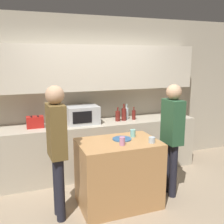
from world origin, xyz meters
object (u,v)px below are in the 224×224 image
at_px(toaster, 35,122).
at_px(bottle_2, 127,113).
at_px(microwave, 83,115).
at_px(bottle_3, 134,115).
at_px(bottle_0, 118,116).
at_px(potted_plant, 172,106).
at_px(plate_on_island, 122,139).
at_px(cup_0, 152,140).
at_px(cup_1, 133,133).
at_px(person_left, 172,131).
at_px(bottle_1, 124,114).
at_px(cup_2, 122,141).
at_px(person_center, 57,142).

height_order(toaster, bottle_2, bottle_2).
bearing_deg(microwave, bottle_3, -1.94).
height_order(microwave, bottle_0, microwave).
height_order(potted_plant, plate_on_island, potted_plant).
distance_m(bottle_0, bottle_3, 0.31).
bearing_deg(toaster, cup_0, -43.30).
xyz_separation_m(cup_1, person_left, (0.55, -0.14, 0.02)).
relative_size(potted_plant, person_left, 0.24).
xyz_separation_m(bottle_2, cup_1, (-0.33, -1.00, -0.06)).
bearing_deg(bottle_1, cup_2, -113.57).
relative_size(microwave, person_left, 0.32).
distance_m(bottle_2, cup_1, 1.05).
relative_size(plate_on_island, cup_0, 3.03).
height_order(bottle_0, bottle_1, bottle_1).
bearing_deg(bottle_3, bottle_1, -179.55).
relative_size(toaster, cup_1, 2.50).
bearing_deg(cup_1, bottle_3, 64.53).
distance_m(bottle_3, cup_1, 1.03).
distance_m(microwave, person_left, 1.51).
height_order(plate_on_island, person_left, person_left).
xyz_separation_m(person_left, person_center, (-1.63, -0.02, 0.03)).
xyz_separation_m(toaster, plate_on_island, (1.06, -1.03, -0.09)).
height_order(toaster, bottle_1, bottle_1).
bearing_deg(plate_on_island, cup_0, -40.29).
xyz_separation_m(cup_1, cup_2, (-0.28, -0.28, 0.00)).
xyz_separation_m(potted_plant, plate_on_island, (-1.43, -1.03, -0.20)).
bearing_deg(bottle_1, toaster, 178.69).
bearing_deg(person_center, bottle_0, 129.15).
height_order(bottle_1, person_center, person_center).
distance_m(plate_on_island, cup_0, 0.41).
xyz_separation_m(toaster, person_center, (0.17, -1.13, 0.00)).
xyz_separation_m(bottle_3, cup_1, (-0.44, -0.93, -0.04)).
relative_size(bottle_0, bottle_2, 0.86).
bearing_deg(bottle_0, bottle_1, 0.92).
distance_m(microwave, plate_on_island, 1.08).
xyz_separation_m(potted_plant, person_center, (-2.32, -1.13, -0.10)).
xyz_separation_m(bottle_2, plate_on_island, (-0.52, -1.06, -0.10)).
bearing_deg(bottle_0, bottle_2, 18.54).
bearing_deg(person_center, toaster, -174.20).
distance_m(cup_0, person_center, 1.21).
bearing_deg(cup_2, person_left, 9.91).
distance_m(potted_plant, cup_1, 1.58).
bearing_deg(cup_1, microwave, 116.66).
distance_m(bottle_0, person_left, 1.15).
height_order(cup_0, cup_2, cup_2).
height_order(bottle_0, plate_on_island, bottle_0).
relative_size(potted_plant, cup_1, 3.80).
distance_m(microwave, cup_2, 1.27).
distance_m(bottle_2, cup_0, 1.34).
distance_m(bottle_2, person_center, 1.83).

